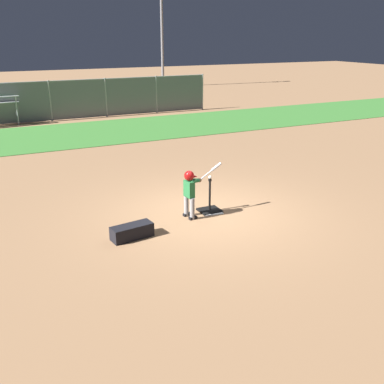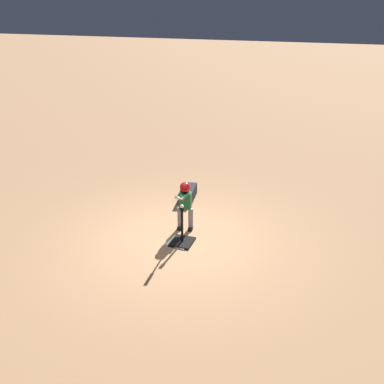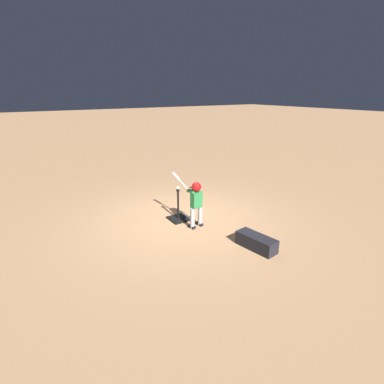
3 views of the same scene
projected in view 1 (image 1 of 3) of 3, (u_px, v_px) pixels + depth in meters
ground_plane at (209, 213)px, 10.23m from camera, size 90.00×90.00×0.00m
grass_outfield_strip at (99, 132)px, 18.58m from camera, size 56.00×4.97×0.02m
backstop_fence at (79, 98)px, 21.18m from camera, size 13.20×0.08×1.86m
home_plate at (212, 211)px, 10.29m from camera, size 0.50×0.50×0.02m
batting_tee at (210, 207)px, 10.30m from camera, size 0.48×0.44×0.78m
batter_child at (191, 188)px, 9.77m from camera, size 0.96×0.35×1.14m
baseball at (210, 177)px, 10.06m from camera, size 0.07×0.07×0.07m
bleachers_right_center at (122, 99)px, 23.58m from camera, size 2.98×2.35×1.21m
equipment_bag at (132, 232)px, 8.93m from camera, size 0.88×0.43×0.28m
field_light_pole at (161, 3)px, 32.50m from camera, size 1.76×0.44×9.17m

